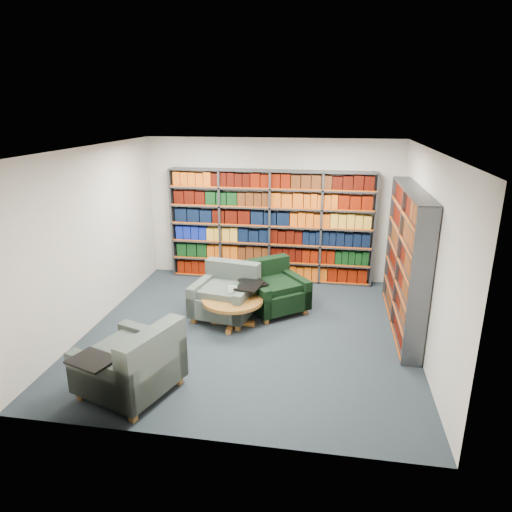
% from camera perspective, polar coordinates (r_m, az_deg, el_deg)
% --- Properties ---
extents(room_shell, '(5.02, 5.02, 2.82)m').
position_cam_1_polar(room_shell, '(6.73, -0.83, 1.26)').
color(room_shell, black).
rests_on(room_shell, ground).
extents(bookshelf_back, '(4.00, 0.28, 2.20)m').
position_cam_1_polar(bookshelf_back, '(9.04, 1.79, 3.68)').
color(bookshelf_back, '#47494F').
rests_on(bookshelf_back, ground).
extents(bookshelf_right, '(0.28, 2.50, 2.20)m').
position_cam_1_polar(bookshelf_right, '(7.40, 18.21, -0.56)').
color(bookshelf_right, '#47494F').
rests_on(bookshelf_right, ground).
extents(chair_teal_left, '(1.20, 1.10, 0.86)m').
position_cam_1_polar(chair_teal_left, '(7.68, -3.63, -4.93)').
color(chair_teal_left, '#041E37').
rests_on(chair_teal_left, ground).
extents(chair_green_right, '(1.30, 1.30, 0.84)m').
position_cam_1_polar(chair_green_right, '(7.90, 1.97, -4.31)').
color(chair_green_right, black).
rests_on(chair_green_right, ground).
extents(chair_teal_front, '(1.29, 1.34, 0.92)m').
position_cam_1_polar(chair_teal_front, '(5.84, -14.88, -13.26)').
color(chair_teal_front, '#041E37').
rests_on(chair_teal_front, ground).
extents(coffee_table, '(0.97, 0.97, 0.68)m').
position_cam_1_polar(coffee_table, '(7.31, -2.93, -6.02)').
color(coffee_table, olive).
rests_on(coffee_table, ground).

